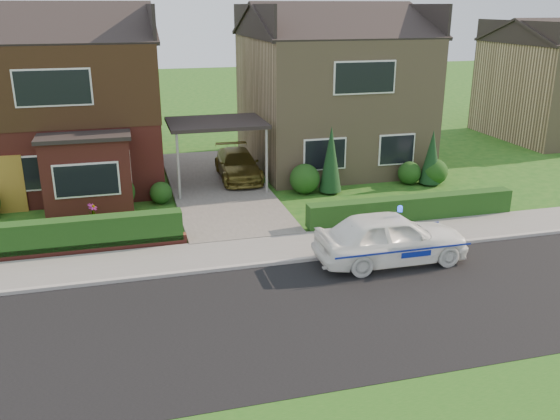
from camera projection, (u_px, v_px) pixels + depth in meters
name	position (u px, v px, depth m)	size (l,w,h in m)	color
ground	(294.00, 317.00, 14.24)	(120.00, 120.00, 0.00)	#195015
road	(294.00, 317.00, 14.24)	(60.00, 6.00, 0.02)	black
kerb	(264.00, 264.00, 17.00)	(60.00, 0.16, 0.12)	#9E9993
sidewalk	(256.00, 251.00, 17.96)	(60.00, 2.00, 0.10)	slate
driveway	(218.00, 187.00, 24.25)	(3.80, 12.00, 0.12)	#666059
house_left	(64.00, 90.00, 24.25)	(7.50, 9.53, 7.25)	maroon
house_right	(330.00, 84.00, 27.22)	(7.50, 8.06, 7.25)	#917959
carport_link	(216.00, 124.00, 23.36)	(3.80, 3.00, 2.77)	black
dwarf_wall	(57.00, 251.00, 17.59)	(7.70, 0.25, 0.36)	maroon
hedge_left	(58.00, 255.00, 17.79)	(7.50, 0.55, 0.90)	#153310
hedge_right	(411.00, 221.00, 20.54)	(7.50, 0.55, 0.80)	#153310
shrub_left_mid	(117.00, 192.00, 21.52)	(1.32, 1.32, 1.32)	#153310
shrub_left_near	(161.00, 193.00, 22.27)	(0.84, 0.84, 0.84)	#153310
shrub_right_near	(305.00, 179.00, 23.40)	(1.20, 1.20, 1.20)	#153310
shrub_right_mid	(409.00, 173.00, 24.66)	(0.96, 0.96, 0.96)	#153310
shrub_right_far	(435.00, 172.00, 24.61)	(1.08, 1.08, 1.08)	#153310
conifer_a	(331.00, 161.00, 23.23)	(0.90, 0.90, 2.60)	black
conifer_b	(431.00, 159.00, 24.38)	(0.90, 0.90, 2.20)	black
neighbour_right	(558.00, 91.00, 32.88)	(6.50, 7.00, 5.20)	#917959
police_car	(391.00, 238.00, 17.07)	(4.08, 4.44, 1.68)	white
driveway_car	(238.00, 165.00, 25.08)	(1.64, 4.05, 1.17)	brown
potted_plant_b	(55.00, 206.00, 20.81)	(0.46, 0.37, 0.83)	gray
potted_plant_c	(93.00, 215.00, 20.12)	(0.41, 0.41, 0.73)	gray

